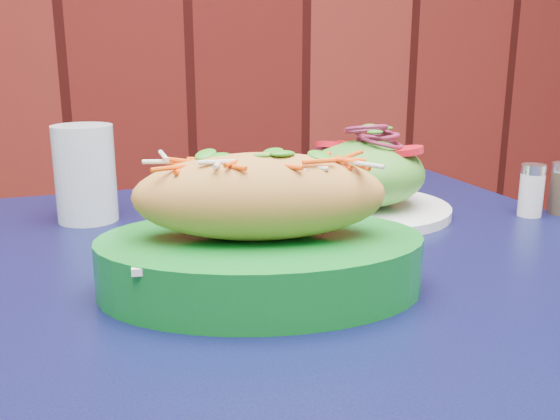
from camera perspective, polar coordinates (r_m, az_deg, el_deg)
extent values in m
cube|color=black|center=(0.63, 0.75, -6.38)|extent=(0.87, 0.87, 0.03)
cylinder|color=black|center=(1.19, 10.75, -15.81)|extent=(0.04, 0.04, 0.72)
cube|color=white|center=(0.55, -1.81, -2.87)|extent=(0.22, 0.13, 0.01)
ellipsoid|color=gold|center=(0.54, -1.84, 1.26)|extent=(0.23, 0.12, 0.08)
cylinder|color=white|center=(0.82, 7.66, 0.10)|extent=(0.22, 0.22, 0.01)
ellipsoid|color=#4C992D|center=(0.81, 7.78, 3.37)|extent=(0.15, 0.15, 0.08)
cylinder|color=red|center=(0.79, 11.43, 5.67)|extent=(0.04, 0.04, 0.01)
cylinder|color=red|center=(0.82, 4.77, 6.21)|extent=(0.04, 0.04, 0.01)
cylinder|color=red|center=(0.85, 6.75, 6.43)|extent=(0.04, 0.04, 0.01)
torus|color=maroon|center=(0.81, 7.90, 6.65)|extent=(0.06, 0.06, 0.01)
torus|color=maroon|center=(0.80, 7.91, 6.93)|extent=(0.06, 0.06, 0.01)
torus|color=maroon|center=(0.80, 7.92, 7.22)|extent=(0.06, 0.06, 0.01)
torus|color=maroon|center=(0.80, 7.93, 7.50)|extent=(0.06, 0.06, 0.01)
torus|color=maroon|center=(0.80, 7.94, 7.78)|extent=(0.06, 0.06, 0.01)
cylinder|color=silver|center=(0.81, -17.38, 3.19)|extent=(0.07, 0.07, 0.12)
cylinder|color=white|center=(0.86, 21.97, 1.29)|extent=(0.03, 0.03, 0.06)
cylinder|color=silver|center=(0.86, 22.19, 3.48)|extent=(0.03, 0.03, 0.01)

